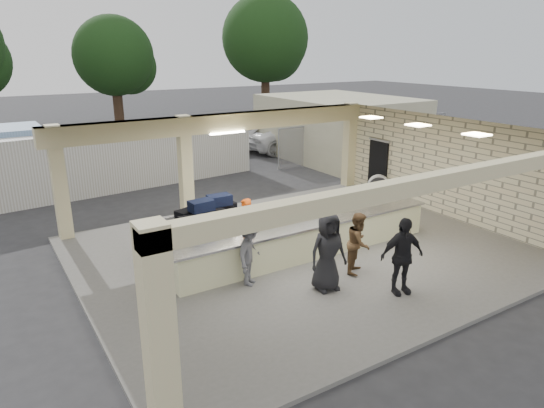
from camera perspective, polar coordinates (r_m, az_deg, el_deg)
ground at (r=14.00m, az=3.51°, el=-5.91°), size 120.00×120.00×0.00m
pavilion at (r=14.15m, az=2.75°, el=0.19°), size 12.01×10.00×3.55m
baggage_counter at (r=13.40m, az=4.79°, el=-4.33°), size 8.20×0.58×0.98m
luggage_cart at (r=13.50m, az=-7.69°, el=-2.51°), size 3.00×2.10×1.62m
drum_fan at (r=19.10m, az=12.43°, el=2.08°), size 0.80×0.77×0.92m
baggage_handler at (r=13.28m, az=-3.14°, el=-2.88°), size 0.41×0.65×1.68m
passenger_a at (r=12.59m, az=10.16°, el=-4.51°), size 0.83×0.74×1.60m
passenger_b at (r=11.69m, az=15.03°, el=-5.93°), size 1.16×0.66×1.87m
passenger_c at (r=11.74m, az=-2.59°, el=-5.73°), size 1.06×1.00×1.67m
passenger_d at (r=11.53m, az=6.58°, el=-5.59°), size 0.98×0.49×1.93m
car_white_a at (r=28.61m, az=1.84°, el=7.99°), size 5.74×3.17×1.57m
car_white_b at (r=30.06m, az=6.43°, el=8.36°), size 5.25×4.03×1.57m
car_dark at (r=28.99m, az=-3.47°, el=7.96°), size 4.37×1.68×1.44m
container_white at (r=21.74m, az=-17.46°, el=5.39°), size 11.92×3.40×2.55m
fence at (r=27.20m, az=11.55°, el=7.71°), size 12.06×0.06×2.03m
tree_mid at (r=37.87m, az=-17.69°, el=15.93°), size 6.00×5.60×8.00m
tree_right at (r=41.74m, az=-0.53°, el=18.53°), size 7.20×7.00×10.00m
adjacent_building at (r=26.87m, az=7.79°, el=8.97°), size 6.00×8.00×3.20m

